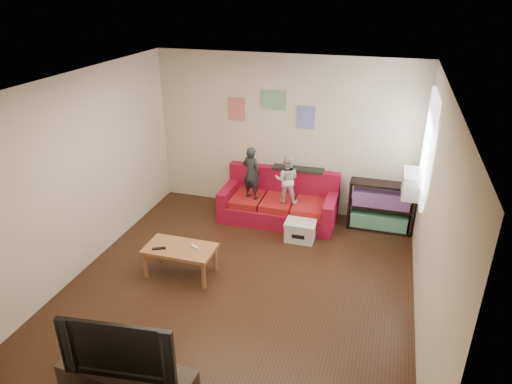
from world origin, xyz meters
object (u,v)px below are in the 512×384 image
(bookshelf, at_px, (380,209))
(file_box, at_px, (300,231))
(coffee_table, at_px, (180,251))
(television, at_px, (122,343))
(sofa, at_px, (280,203))
(child_b, at_px, (287,179))
(child_a, at_px, (251,173))

(bookshelf, distance_m, file_box, 1.39)
(file_box, bearing_deg, bookshelf, 31.94)
(coffee_table, xyz_separation_m, television, (0.48, -2.15, 0.42))
(bookshelf, relative_size, file_box, 2.17)
(sofa, relative_size, coffee_table, 2.03)
(sofa, bearing_deg, coffee_table, -114.47)
(child_b, relative_size, television, 0.76)
(sofa, bearing_deg, child_a, -159.82)
(child_b, distance_m, television, 4.03)
(coffee_table, bearing_deg, child_b, 60.03)
(child_a, relative_size, coffee_table, 0.94)
(bookshelf, xyz_separation_m, television, (-2.09, -4.26, 0.43))
(sofa, distance_m, child_a, 0.75)
(child_a, bearing_deg, bookshelf, -157.94)
(child_b, height_order, bookshelf, child_b)
(bookshelf, bearing_deg, child_b, -169.75)
(child_a, distance_m, coffee_table, 1.96)
(television, bearing_deg, file_box, 68.58)
(coffee_table, bearing_deg, sofa, 65.53)
(coffee_table, bearing_deg, bookshelf, 39.43)
(child_a, xyz_separation_m, file_box, (0.94, -0.45, -0.69))
(sofa, distance_m, file_box, 0.80)
(sofa, height_order, coffee_table, sofa)
(child_a, bearing_deg, file_box, 169.00)
(child_a, height_order, coffee_table, child_a)
(bookshelf, bearing_deg, coffee_table, -140.57)
(file_box, height_order, television, television)
(sofa, height_order, bookshelf, sofa)
(child_a, height_order, file_box, child_a)
(sofa, distance_m, bookshelf, 1.66)
(coffee_table, xyz_separation_m, file_box, (1.40, 1.38, -0.20))
(bookshelf, bearing_deg, sofa, -176.32)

